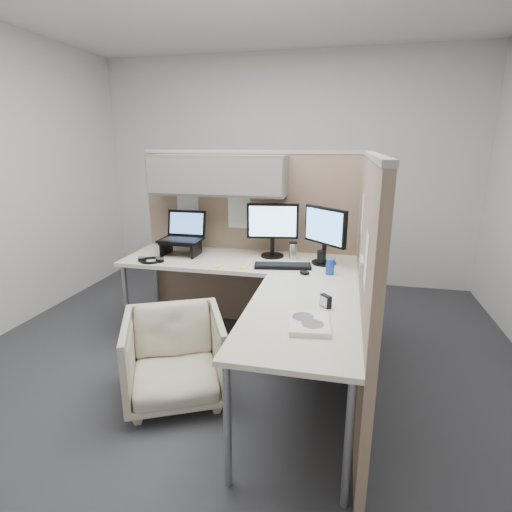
% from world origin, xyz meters
% --- Properties ---
extents(ground, '(4.50, 4.50, 0.00)m').
position_xyz_m(ground, '(0.00, 0.00, 0.00)').
color(ground, '#2D2E32').
rests_on(ground, ground).
extents(partition_back, '(2.00, 0.36, 1.63)m').
position_xyz_m(partition_back, '(-0.22, 0.83, 1.10)').
color(partition_back, '#987C64').
rests_on(partition_back, ground).
extents(partition_right, '(0.07, 2.03, 1.63)m').
position_xyz_m(partition_right, '(0.90, -0.07, 0.82)').
color(partition_right, '#987C64').
rests_on(partition_right, ground).
extents(desk, '(2.00, 1.98, 0.73)m').
position_xyz_m(desk, '(0.12, 0.13, 0.69)').
color(desk, beige).
rests_on(desk, ground).
extents(office_chair, '(0.83, 0.82, 0.66)m').
position_xyz_m(office_chair, '(-0.31, -0.42, 0.33)').
color(office_chair, beige).
rests_on(office_chair, ground).
extents(monitor_left, '(0.44, 0.20, 0.47)m').
position_xyz_m(monitor_left, '(0.15, 0.68, 1.00)').
color(monitor_left, black).
rests_on(monitor_left, desk).
extents(monitor_right, '(0.35, 0.32, 0.47)m').
position_xyz_m(monitor_right, '(0.60, 0.56, 1.00)').
color(monitor_right, black).
rests_on(monitor_right, desk).
extents(laptop_station, '(0.36, 0.31, 0.37)m').
position_xyz_m(laptop_station, '(-0.65, 0.59, 0.87)').
color(laptop_station, black).
rests_on(laptop_station, desk).
extents(keyboard, '(0.47, 0.22, 0.02)m').
position_xyz_m(keyboard, '(0.29, 0.39, 0.74)').
color(keyboard, black).
rests_on(keyboard, desk).
extents(mouse, '(0.10, 0.08, 0.03)m').
position_xyz_m(mouse, '(0.48, 0.25, 0.75)').
color(mouse, black).
rests_on(mouse, desk).
extents(travel_mug, '(0.07, 0.07, 0.15)m').
position_xyz_m(travel_mug, '(0.34, 0.64, 0.81)').
color(travel_mug, silver).
rests_on(travel_mug, desk).
extents(soda_can_green, '(0.07, 0.07, 0.12)m').
position_xyz_m(soda_can_green, '(0.66, 0.29, 0.79)').
color(soda_can_green, '#1E3FA5').
rests_on(soda_can_green, desk).
extents(soda_can_silver, '(0.07, 0.07, 0.12)m').
position_xyz_m(soda_can_silver, '(0.58, 0.53, 0.79)').
color(soda_can_silver, black).
rests_on(soda_can_silver, desk).
extents(sticky_note_b, '(0.09, 0.09, 0.01)m').
position_xyz_m(sticky_note_b, '(-0.02, 0.30, 0.73)').
color(sticky_note_b, '#F4EA40').
rests_on(sticky_note_b, desk).
extents(sticky_note_a, '(0.08, 0.08, 0.01)m').
position_xyz_m(sticky_note_a, '(-0.23, 0.29, 0.73)').
color(sticky_note_a, '#F4EA40').
rests_on(sticky_note_a, desk).
extents(headphones, '(0.23, 0.19, 0.03)m').
position_xyz_m(headphones, '(-0.82, 0.30, 0.74)').
color(headphones, black).
rests_on(headphones, desk).
extents(paper_stack, '(0.25, 0.30, 0.03)m').
position_xyz_m(paper_stack, '(0.60, -0.64, 0.75)').
color(paper_stack, white).
rests_on(paper_stack, desk).
extents(desk_clock, '(0.07, 0.08, 0.08)m').
position_xyz_m(desk_clock, '(0.67, -0.35, 0.77)').
color(desk_clock, black).
rests_on(desk_clock, desk).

